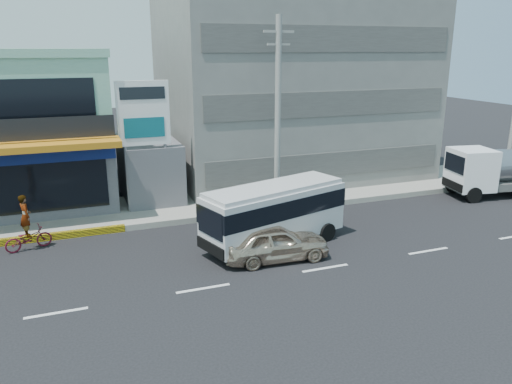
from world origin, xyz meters
The scene contains 11 objects.
ground centered at (0.00, 0.00, 0.00)m, with size 120.00×120.00×0.00m, color black.
sidewalk centered at (5.00, 9.50, 0.15)m, with size 70.00×5.00×0.30m, color gray.
concrete_building centered at (10.00, 15.00, 7.00)m, with size 16.00×12.00×14.00m, color gray.
gap_structure centered at (0.00, 12.00, 1.75)m, with size 3.00×6.00×3.50m, color #4F4F54.
satellite_dish centered at (0.00, 11.00, 3.58)m, with size 1.50×1.50×0.15m, color slate.
billboard centered at (-0.50, 9.20, 4.93)m, with size 2.60×0.18×6.90m.
utility_pole_near centered at (6.00, 7.40, 5.15)m, with size 1.60×0.30×10.00m.
minibus centered at (4.00, 2.93, 1.65)m, with size 6.92×3.92×2.76m.
sedan centered at (3.46, 1.50, 0.75)m, with size 1.77×4.41×1.50m, color #C8B299.
tanker_truck centered at (19.72, 5.45, 1.54)m, with size 7.52×3.37×2.86m.
motorcycle_rider centered at (-6.14, 6.22, 0.82)m, with size 2.04×1.23×2.47m.
Camera 1 is at (-3.95, -16.09, 8.44)m, focal length 35.00 mm.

